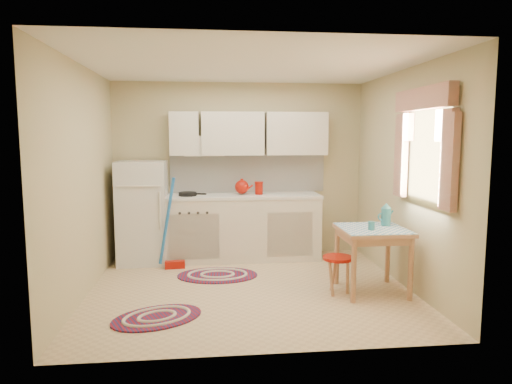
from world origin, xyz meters
TOP-DOWN VIEW (x-y plane):
  - room_shell at (0.16, 0.24)m, footprint 3.64×3.60m
  - fridge at (-1.35, 1.25)m, footprint 0.65×0.60m
  - broom at (-0.91, 0.90)m, footprint 0.29×0.14m
  - base_cabinets at (-0.03, 1.30)m, footprint 2.25×0.60m
  - countertop at (-0.03, 1.30)m, footprint 2.27×0.62m
  - frying_pan at (-0.74, 1.25)m, footprint 0.30×0.30m
  - red_kettle at (0.01, 1.30)m, footprint 0.28×0.26m
  - red_canister at (0.25, 1.30)m, footprint 0.11×0.11m
  - table at (1.35, -0.25)m, footprint 0.72×0.72m
  - stool at (0.95, -0.27)m, footprint 0.36×0.36m
  - coffee_pot at (1.54, -0.13)m, footprint 0.15×0.14m
  - mug at (1.29, -0.35)m, footprint 0.10×0.10m
  - rug_center at (-0.36, 0.51)m, footprint 1.03×0.71m
  - rug_left at (-0.97, -0.77)m, footprint 1.05×0.90m

SIDE VIEW (x-z plane):
  - rug_center at x=-0.36m, z-range 0.00..0.02m
  - rug_left at x=-0.97m, z-range 0.00..0.02m
  - stool at x=0.95m, z-range 0.00..0.42m
  - table at x=1.35m, z-range 0.00..0.72m
  - base_cabinets at x=-0.03m, z-range 0.00..0.88m
  - broom at x=-0.91m, z-range 0.00..1.20m
  - fridge at x=-1.35m, z-range 0.00..1.40m
  - mug at x=1.29m, z-range 0.72..0.82m
  - coffee_pot at x=1.54m, z-range 0.72..0.99m
  - countertop at x=-0.03m, z-range 0.88..0.92m
  - frying_pan at x=-0.74m, z-range 0.92..0.97m
  - red_canister at x=0.25m, z-range 0.92..1.08m
  - red_kettle at x=0.01m, z-range 0.92..1.14m
  - room_shell at x=0.16m, z-range 0.34..2.86m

